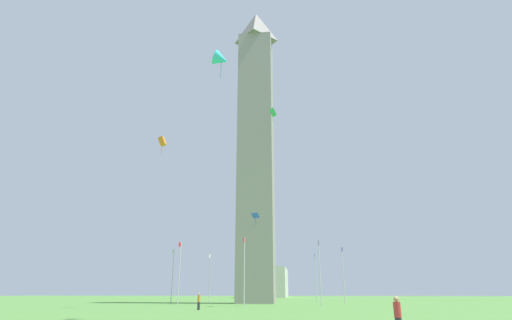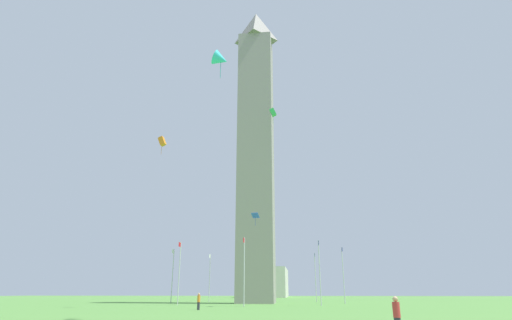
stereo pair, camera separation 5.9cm
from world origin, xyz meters
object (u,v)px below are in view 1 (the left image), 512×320
flagpole_sw (210,275)px  flagpole_nw (179,270)px  flagpole_ne (320,269)px  kite_orange_box (162,141)px  flagpole_e (343,272)px  flagpole_se (315,275)px  obelisk_monument (256,142)px  kite_green_box (273,112)px  kite_cyan_delta (221,59)px  flagpole_w (172,273)px  distant_building (268,283)px  kite_blue_diamond (255,216)px  flagpole_n (244,268)px  person_red_shirt (398,317)px  flagpole_s (264,276)px  person_orange_shirt (199,301)px

flagpole_sw → flagpole_nw: bearing=-0.0°
flagpole_ne → kite_orange_box: kite_orange_box is taller
flagpole_e → flagpole_se: size_ratio=1.00×
obelisk_monument → kite_orange_box: obelisk_monument is taller
obelisk_monument → flagpole_e: (0.05, 14.71, -24.02)m
flagpole_e → kite_green_box: kite_green_box is taller
kite_orange_box → kite_cyan_delta: bearing=30.1°
flagpole_se → flagpole_w: size_ratio=1.00×
flagpole_e → kite_orange_box: (21.91, -25.06, 16.26)m
obelisk_monument → flagpole_sw: 28.15m
kite_orange_box → distant_building: 102.05m
kite_blue_diamond → kite_orange_box: kite_orange_box is taller
obelisk_monument → kite_blue_diamond: (16.41, 1.73, -17.15)m
flagpole_sw → obelisk_monument: bearing=45.1°
flagpole_sw → flagpole_n: bearing=22.5°
flagpole_nw → kite_orange_box: size_ratio=3.59×
flagpole_ne → kite_blue_diamond: size_ratio=5.34×
kite_cyan_delta → flagpole_sw: bearing=-167.0°
distant_building → kite_blue_diamond: bearing=3.7°
flagpole_nw → kite_orange_box: (11.50, 0.06, 16.26)m
flagpole_w → person_red_shirt: size_ratio=5.37×
flagpole_s → flagpole_ne: bearing=22.5°
flagpole_nw → person_red_shirt: bearing=28.5°
flagpole_e → kite_blue_diamond: size_ratio=5.34×
flagpole_nw → flagpole_w: bearing=-157.5°
flagpole_s → distant_building: distant_building is taller
flagpole_n → kite_orange_box: (7.20, -10.34, 16.26)m
flagpole_sw → person_red_shirt: (62.03, 22.40, -4.11)m
flagpole_ne → flagpole_sw: size_ratio=1.00×
kite_blue_diamond → flagpole_n: bearing=-133.6°
flagpole_n → person_orange_shirt: (11.01, -3.42, -4.08)m
flagpole_e → flagpole_n: bearing=-45.0°
obelisk_monument → flagpole_s: size_ratio=6.36×
obelisk_monument → flagpole_se: obelisk_monument is taller
flagpole_sw → flagpole_w: (10.40, -4.31, 0.00)m
flagpole_sw → flagpole_w: size_ratio=1.00×
kite_cyan_delta → flagpole_e: bearing=163.3°
kite_orange_box → distant_building: bearing=176.6°
obelisk_monument → person_orange_shirt: size_ratio=33.01×
flagpole_ne → person_red_shirt: 41.46m
kite_cyan_delta → distant_building: bearing=-177.1°
person_red_shirt → flagpole_n: bearing=33.0°
distant_building → flagpole_se: bearing=12.2°
flagpole_se → person_red_shirt: 62.18m
flagpole_sw → flagpole_nw: same height
flagpole_se → kite_green_box: 32.52m
flagpole_ne → flagpole_e: 11.26m
flagpole_s → flagpole_nw: bearing=-22.5°
person_red_shirt → kite_green_box: kite_green_box is taller
flagpole_e → kite_cyan_delta: 47.26m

